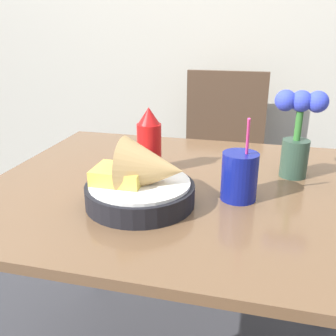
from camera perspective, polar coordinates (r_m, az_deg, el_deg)
The scene contains 6 objects.
dining_table at distance 1.08m, azimuth 2.90°, elevation -7.10°, with size 1.10×0.89×0.72m.
chair_far_window at distance 1.90m, azimuth 8.26°, elevation 2.63°, with size 0.40×0.40×0.93m.
food_basket at distance 0.90m, azimuth -3.71°, elevation -2.14°, with size 0.27×0.27×0.17m.
ketchup_bottle at distance 1.11m, azimuth -2.89°, elevation 4.10°, with size 0.07×0.07×0.19m.
drink_cup at distance 0.95m, azimuth 10.81°, elevation -1.46°, with size 0.09×0.09×0.22m.
flower_vase at distance 1.11m, azimuth 19.16°, elevation 5.38°, with size 0.14×0.08×0.25m.
Camera 1 is at (0.18, -0.94, 1.13)m, focal length 40.00 mm.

